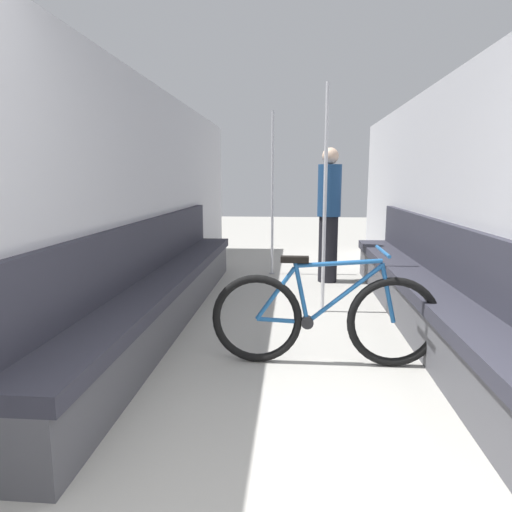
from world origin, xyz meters
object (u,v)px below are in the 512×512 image
object	(u,v)px
bench_seat_row_right	(424,294)
grab_pole_near	(272,197)
grab_pole_far	(325,204)
bicycle	(324,318)
passenger_standing	(329,214)
bench_seat_row_left	(165,289)

from	to	relation	value
bench_seat_row_right	grab_pole_near	distance (m)	2.83
grab_pole_near	grab_pole_far	world-z (taller)	same
bicycle	grab_pole_far	world-z (taller)	grab_pole_far
grab_pole_near	passenger_standing	distance (m)	0.88
bench_seat_row_left	grab_pole_far	distance (m)	1.75
bench_seat_row_right	passenger_standing	world-z (taller)	passenger_standing
bicycle	grab_pole_near	bearing A→B (deg)	107.58
bicycle	grab_pole_far	distance (m)	1.54
grab_pole_near	bench_seat_row_left	bearing A→B (deg)	-111.27
bench_seat_row_left	passenger_standing	size ratio (longest dim) A/B	2.82
grab_pole_far	bench_seat_row_left	bearing A→B (deg)	-162.41
bench_seat_row_left	grab_pole_far	size ratio (longest dim) A/B	2.18
bicycle	grab_pole_far	size ratio (longest dim) A/B	0.73
bench_seat_row_right	grab_pole_near	bearing A→B (deg)	122.62
bench_seat_row_left	grab_pole_far	world-z (taller)	grab_pole_far
grab_pole_near	grab_pole_far	size ratio (longest dim) A/B	1.00
bicycle	grab_pole_far	bearing A→B (deg)	94.95
bench_seat_row_right	passenger_standing	bearing A→B (deg)	110.99
bench_seat_row_right	bicycle	xyz separation A→B (m)	(-0.94, -0.87, 0.03)
bicycle	bench_seat_row_right	bearing A→B (deg)	50.87
grab_pole_far	passenger_standing	xyz separation A→B (m)	(0.15, 1.40, -0.20)
bench_seat_row_right	grab_pole_near	size ratio (longest dim) A/B	2.18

